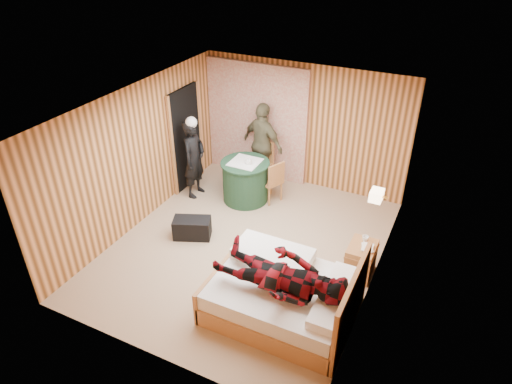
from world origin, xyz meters
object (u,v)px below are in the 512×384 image
at_px(nightstand, 361,259).
at_px(round_table, 245,181).
at_px(bed, 284,294).
at_px(man_on_bed, 281,269).
at_px(man_at_table, 263,144).
at_px(duffel_bag, 192,228).
at_px(wall_lamp, 377,195).
at_px(chair_far, 262,160).
at_px(woman_standing, 194,159).
at_px(chair_near, 273,179).

bearing_deg(nightstand, round_table, 155.67).
relative_size(bed, round_table, 2.09).
distance_m(round_table, man_on_bed, 3.27).
bearing_deg(nightstand, man_at_table, 142.94).
relative_size(duffel_bag, man_on_bed, 0.36).
height_order(nightstand, duffel_bag, nightstand).
relative_size(wall_lamp, nightstand, 0.46).
relative_size(chair_far, man_on_bed, 0.53).
xyz_separation_m(bed, round_table, (-1.84, 2.41, 0.12)).
height_order(round_table, man_at_table, man_at_table).
bearing_deg(woman_standing, chair_near, -74.34).
xyz_separation_m(bed, nightstand, (0.75, 1.24, -0.02)).
height_order(nightstand, chair_near, chair_near).
distance_m(wall_lamp, bed, 1.98).
distance_m(woman_standing, man_on_bed, 3.72).
bearing_deg(nightstand, woman_standing, 165.52).
distance_m(chair_near, woman_standing, 1.57).
bearing_deg(woman_standing, nightstand, -104.47).
distance_m(man_at_table, man_on_bed, 3.90).
xyz_separation_m(round_table, woman_standing, (-0.98, -0.25, 0.37)).
xyz_separation_m(wall_lamp, bed, (-0.80, -1.51, -1.00)).
xyz_separation_m(round_table, duffel_bag, (-0.27, -1.50, -0.24)).
xyz_separation_m(duffel_bag, man_on_bed, (2.14, -1.14, 0.77)).
distance_m(bed, man_at_table, 3.73).
relative_size(duffel_bag, woman_standing, 0.40).
height_order(bed, nightstand, bed).
xyz_separation_m(round_table, chair_near, (0.51, 0.17, 0.08)).
relative_size(round_table, chair_near, 1.10).
bearing_deg(nightstand, chair_near, 147.33).
height_order(chair_far, duffel_bag, chair_far).
height_order(wall_lamp, duffel_bag, wall_lamp).
relative_size(wall_lamp, bed, 0.13).
height_order(round_table, man_on_bed, man_on_bed).
distance_m(wall_lamp, round_table, 2.92).
bearing_deg(man_on_bed, nightstand, 63.48).
height_order(round_table, duffel_bag, round_table).
relative_size(bed, chair_near, 2.29).
xyz_separation_m(chair_near, man_on_bed, (1.36, -2.80, 0.45)).
relative_size(bed, man_on_bed, 1.11).
distance_m(nightstand, chair_near, 2.49).
distance_m(wall_lamp, duffel_bag, 3.18).
xyz_separation_m(nightstand, round_table, (-2.60, 1.17, 0.14)).
relative_size(bed, man_at_table, 1.14).
xyz_separation_m(wall_lamp, nightstand, (-0.04, -0.27, -1.02)).
height_order(bed, man_at_table, man_at_table).
bearing_deg(man_at_table, woman_standing, 65.01).
bearing_deg(woman_standing, bed, -127.40).
xyz_separation_m(chair_near, duffel_bag, (-0.78, -1.66, -0.32)).
relative_size(chair_near, man_on_bed, 0.48).
bearing_deg(wall_lamp, man_at_table, 147.42).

